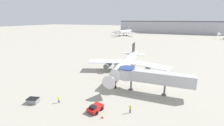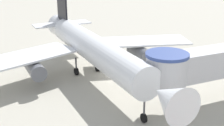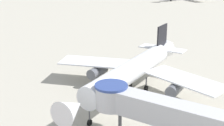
% 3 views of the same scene
% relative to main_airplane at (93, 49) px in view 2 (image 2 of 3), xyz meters
% --- Properties ---
extents(ground_plane, '(800.00, 800.00, 0.00)m').
position_rel_main_airplane_xyz_m(ground_plane, '(2.61, -0.11, -3.88)').
color(ground_plane, '#A8A393').
extents(main_airplane, '(29.85, 32.00, 9.13)m').
position_rel_main_airplane_xyz_m(main_airplane, '(0.00, 0.00, 0.00)').
color(main_airplane, silver).
rests_on(main_airplane, ground_plane).
extents(jet_bridge, '(18.44, 4.09, 6.15)m').
position_rel_main_airplane_xyz_m(jet_bridge, '(9.22, -10.93, 0.59)').
color(jet_bridge, '#B7B7BC').
rests_on(jet_bridge, ground_plane).
extents(traffic_cone_starboard_wing, '(0.44, 0.44, 0.72)m').
position_rel_main_airplane_xyz_m(traffic_cone_starboard_wing, '(11.61, 0.14, -3.53)').
color(traffic_cone_starboard_wing, black).
rests_on(traffic_cone_starboard_wing, ground_plane).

